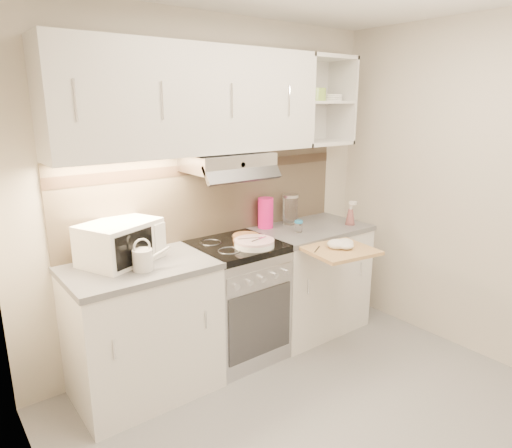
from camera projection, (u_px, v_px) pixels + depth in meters
name	position (u px, v px, depth m)	size (l,w,h in m)	color
ground	(344.00, 432.00, 2.70)	(3.00, 3.00, 0.00)	gray
room_shell	(309.00, 150.00, 2.56)	(3.04, 2.84, 2.52)	beige
base_cabinet_left	(143.00, 332.00, 2.99)	(0.90, 0.60, 0.86)	white
worktop_left	(138.00, 268.00, 2.88)	(0.92, 0.62, 0.04)	slate
base_cabinet_right	(309.00, 280.00, 3.87)	(0.90, 0.60, 0.86)	white
worktop_right	(310.00, 229.00, 3.76)	(0.92, 0.62, 0.04)	slate
electric_range	(237.00, 300.00, 3.43)	(0.60, 0.60, 0.90)	#B7B7BC
microwave	(120.00, 242.00, 2.89)	(0.56, 0.50, 0.26)	white
watering_can	(144.00, 259.00, 2.76)	(0.24, 0.12, 0.20)	silver
plate_stack	(254.00, 243.00, 3.22)	(0.28, 0.28, 0.06)	white
bread_loaf	(246.00, 238.00, 3.36)	(0.19, 0.19, 0.05)	#9D6836
pink_pitcher	(266.00, 213.00, 3.69)	(0.13, 0.12, 0.25)	#FC1582
glass_jar	(290.00, 209.00, 3.81)	(0.13, 0.13, 0.25)	white
spice_jar	(299.00, 226.00, 3.58)	(0.06, 0.06, 0.09)	silver
spray_bottle	(350.00, 215.00, 3.79)	(0.08, 0.08, 0.21)	pink
cutting_board	(340.00, 250.00, 3.23)	(0.46, 0.41, 0.03)	tan
dish_towel	(344.00, 243.00, 3.26)	(0.23, 0.19, 0.06)	white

